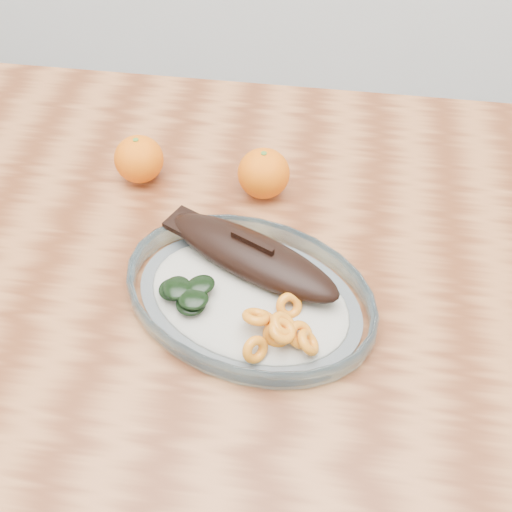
{
  "coord_description": "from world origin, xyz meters",
  "views": [
    {
      "loc": [
        0.14,
        -0.56,
        1.37
      ],
      "look_at": [
        0.06,
        -0.02,
        0.77
      ],
      "focal_mm": 45.0,
      "sensor_mm": 36.0,
      "label": 1
    }
  ],
  "objects_px": {
    "dining_table": "(218,297)",
    "plated_meal": "(249,292)",
    "orange_left": "(139,159)",
    "orange_right": "(264,173)"
  },
  "relations": [
    {
      "from": "dining_table",
      "to": "plated_meal",
      "type": "xyz_separation_m",
      "value": [
        0.06,
        -0.08,
        0.12
      ]
    },
    {
      "from": "plated_meal",
      "to": "dining_table",
      "type": "bearing_deg",
      "value": 145.24
    },
    {
      "from": "orange_right",
      "to": "orange_left",
      "type": "bearing_deg",
      "value": 177.68
    },
    {
      "from": "dining_table",
      "to": "orange_left",
      "type": "distance_m",
      "value": 0.23
    },
    {
      "from": "orange_left",
      "to": "dining_table",
      "type": "bearing_deg",
      "value": -44.11
    },
    {
      "from": "dining_table",
      "to": "plated_meal",
      "type": "bearing_deg",
      "value": -53.31
    },
    {
      "from": "dining_table",
      "to": "orange_left",
      "type": "relative_size",
      "value": 17.02
    },
    {
      "from": "plated_meal",
      "to": "orange_right",
      "type": "xyz_separation_m",
      "value": [
        -0.01,
        0.2,
        0.02
      ]
    },
    {
      "from": "orange_right",
      "to": "plated_meal",
      "type": "bearing_deg",
      "value": -87.36
    },
    {
      "from": "plated_meal",
      "to": "orange_right",
      "type": "height_order",
      "value": "plated_meal"
    }
  ]
}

